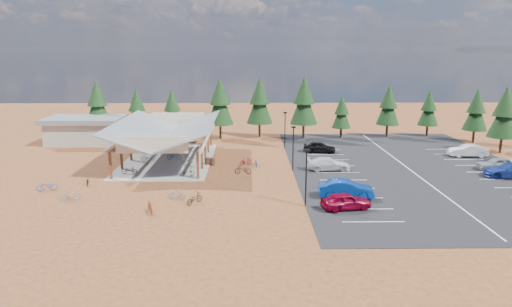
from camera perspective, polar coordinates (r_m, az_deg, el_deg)
name	(u,v)px	position (r m, az deg, el deg)	size (l,w,h in m)	color
ground	(249,176)	(50.02, -0.90, -2.78)	(140.00, 140.00, 0.00)	#5C2A18
asphalt_lot	(407,168)	(56.03, 18.39, -1.72)	(27.00, 44.00, 0.04)	black
concrete_pad	(169,160)	(57.67, -10.88, -0.85)	(10.60, 18.60, 0.10)	gray
bike_pavilion	(167,130)	(56.91, -11.04, 2.85)	(11.65, 19.40, 4.97)	#533217
outbuilding	(85,130)	(71.34, -20.58, 2.79)	(11.00, 7.00, 3.90)	#ADA593
lamp_post_0	(306,173)	(39.89, 6.29, -2.49)	(0.50, 0.25, 5.14)	black
lamp_post_1	(293,145)	(51.49, 4.67, 1.04)	(0.50, 0.25, 5.14)	black
lamp_post_2	(285,127)	(63.24, 3.64, 3.27)	(0.50, 0.25, 5.14)	black
trash_bin_0	(207,161)	(54.74, -6.12, -0.99)	(0.60, 0.60, 0.90)	#3C2315
trash_bin_1	(212,162)	(54.57, -5.47, -1.02)	(0.60, 0.60, 0.90)	#3C2315
pine_0	(97,103)	(74.29, -19.22, 6.01)	(3.90, 3.90, 9.08)	#382314
pine_1	(137,108)	(72.35, -14.67, 5.49)	(3.33, 3.33, 7.75)	#382314
pine_2	(172,108)	(71.18, -10.44, 5.56)	(3.31, 3.31, 7.72)	#382314
pine_3	(220,101)	(69.78, -4.53, 6.51)	(4.09, 4.09, 9.53)	#382314
pine_4	(260,101)	(70.93, 0.45, 6.59)	(4.04, 4.04, 9.40)	#382314
pine_5	(304,101)	(70.10, 6.02, 6.60)	(4.17, 4.17, 9.71)	#382314
pine_6	(342,112)	(71.79, 10.66, 5.13)	(2.89, 2.89, 6.73)	#382314
pine_7	(388,105)	(74.19, 16.21, 5.84)	(3.57, 3.57, 8.31)	#382314
pine_8	(429,108)	(77.07, 20.79, 5.32)	(3.15, 3.15, 7.35)	#382314
pine_12	(505,113)	(68.18, 28.64, 4.51)	(3.82, 3.82, 8.91)	#382314
pine_13	(476,110)	(74.02, 25.82, 4.92)	(3.45, 3.45, 8.04)	#382314
bike_0	(129,170)	(52.11, -15.58, -1.99)	(0.60, 1.72, 0.90)	black
bike_1	(148,157)	(57.48, -13.32, -0.39)	(0.52, 1.84, 1.10)	gray
bike_2	(147,150)	(61.68, -13.46, 0.43)	(0.65, 1.86, 0.98)	navy
bike_3	(168,145)	(64.19, -10.96, 1.06)	(0.49, 1.72, 1.03)	maroon
bike_4	(187,172)	(49.88, -8.61, -2.34)	(0.57, 1.63, 0.85)	black
bike_5	(185,160)	(55.17, -8.84, -0.77)	(0.50, 1.76, 1.06)	#909398
bike_6	(174,156)	(57.54, -10.18, -0.29)	(0.67, 1.91, 1.00)	navy
bike_7	(203,147)	(62.52, -6.69, 0.83)	(0.43, 1.51, 0.91)	maroon
bike_8	(88,182)	(49.45, -20.29, -3.30)	(0.53, 1.52, 0.80)	black
bike_9	(70,195)	(45.06, -22.22, -4.82)	(0.51, 1.80, 1.08)	gray
bike_10	(47,186)	(49.02, -24.65, -3.70)	(0.67, 1.91, 1.00)	#193D9E
bike_11	(150,207)	(39.55, -13.09, -6.56)	(0.52, 1.85, 1.11)	maroon
bike_12	(194,198)	(41.31, -7.71, -5.59)	(0.65, 1.87, 0.98)	black
bike_13	(177,194)	(42.65, -9.87, -5.05)	(0.48, 1.69, 1.02)	gray
bike_14	(256,162)	(53.87, 0.01, -1.13)	(0.61, 1.75, 0.92)	navy
bike_15	(246,161)	(54.45, -1.28, -0.96)	(0.46, 1.62, 0.97)	maroon
bike_16	(243,170)	(50.59, -1.65, -2.04)	(0.64, 1.84, 0.96)	black
car_0	(346,201)	(40.18, 11.17, -5.83)	(1.74, 4.31, 1.47)	maroon
car_1	(346,189)	(43.21, 11.18, -4.36)	(1.76, 5.05, 1.66)	navy
car_3	(328,164)	(52.65, 9.05, -1.30)	(2.00, 4.92, 1.43)	silver
car_4	(319,147)	(61.45, 7.94, 0.79)	(1.72, 4.28, 1.46)	black
car_7	(511,170)	(56.09, 29.29, -1.84)	(2.26, 5.56, 1.61)	navy
car_8	(498,164)	(58.70, 27.99, -1.15)	(1.79, 4.46, 1.52)	#999BA1
car_9	(468,151)	(64.54, 24.96, 0.33)	(1.66, 4.75, 1.57)	silver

